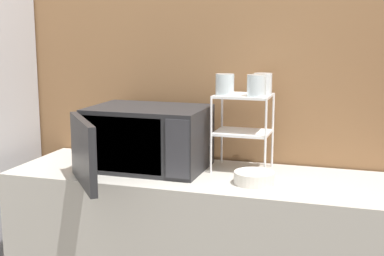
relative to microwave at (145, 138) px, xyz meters
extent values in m
cube|color=olive|center=(0.31, 0.31, 0.22)|extent=(8.00, 0.06, 2.60)
cube|color=#262628|center=(0.01, 0.02, 0.00)|extent=(0.53, 0.37, 0.29)
cube|color=#B7B2A8|center=(-0.05, -0.16, 0.00)|extent=(0.38, 0.01, 0.25)
cube|color=#333338|center=(0.21, -0.17, 0.00)|extent=(0.10, 0.01, 0.25)
cube|color=#262628|center=(-0.14, -0.33, 0.00)|extent=(0.28, 0.34, 0.28)
cylinder|color=white|center=(0.31, 0.02, 0.03)|extent=(0.01, 0.01, 0.35)
cylinder|color=white|center=(0.55, 0.02, 0.03)|extent=(0.01, 0.01, 0.35)
cylinder|color=white|center=(0.31, 0.21, 0.03)|extent=(0.01, 0.01, 0.35)
cylinder|color=white|center=(0.55, 0.21, 0.03)|extent=(0.01, 0.01, 0.35)
cube|color=white|center=(0.43, 0.12, 0.03)|extent=(0.25, 0.20, 0.01)
cube|color=white|center=(0.43, 0.12, 0.20)|extent=(0.25, 0.20, 0.01)
cylinder|color=silver|center=(0.36, 0.07, 0.25)|extent=(0.08, 0.08, 0.09)
cylinder|color=silver|center=(0.51, 0.16, 0.25)|extent=(0.08, 0.08, 0.09)
cylinder|color=silver|center=(0.50, 0.07, 0.25)|extent=(0.08, 0.08, 0.09)
cylinder|color=silver|center=(0.53, -0.09, -0.14)|extent=(0.09, 0.09, 0.01)
cylinder|color=silver|center=(0.53, -0.09, -0.12)|extent=(0.17, 0.17, 0.05)
camera|label=1|loc=(0.93, -2.23, 0.50)|focal=50.00mm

